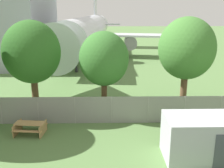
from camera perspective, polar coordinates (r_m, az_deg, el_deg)
name	(u,v)px	position (r m, az deg, el deg)	size (l,w,h in m)	color
perimeter_fence	(112,110)	(18.28, -0.09, -5.67)	(56.07, 0.07, 1.95)	gray
airplane	(87,32)	(43.03, -5.50, 11.28)	(32.02, 40.68, 13.67)	silver
portable_cabin	(202,138)	(14.91, 19.07, -11.02)	(4.00, 2.37, 2.35)	silver
picnic_bench_near_cabin	(30,127)	(17.75, -17.40, -8.89)	(2.02, 1.57, 0.76)	tan
tree_near_hangar	(104,59)	(18.82, -1.78, 5.44)	(3.58, 3.58, 6.28)	brown
tree_left_of_cabin	(187,49)	(20.98, 15.95, 7.38)	(4.35, 4.35, 7.23)	brown
tree_behind_benches	(32,52)	(19.57, -17.07, 6.59)	(4.09, 4.09, 7.05)	brown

